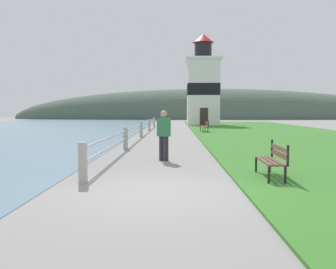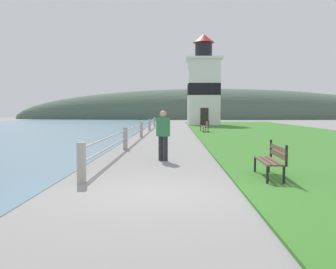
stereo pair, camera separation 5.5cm
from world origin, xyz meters
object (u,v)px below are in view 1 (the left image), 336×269
park_bench_midway (205,126)px  person_strolling (164,134)px  park_bench_near (273,158)px  lighthouse (203,87)px

park_bench_midway → person_strolling: size_ratio=1.06×
park_bench_near → park_bench_midway: same height
park_bench_midway → lighthouse: lighthouse is taller
park_bench_near → park_bench_midway: bearing=-87.7°
lighthouse → park_bench_midway: bearing=-93.5°
park_bench_midway → person_strolling: 16.58m
person_strolling → lighthouse: bearing=22.3°
park_bench_near → lighthouse: (0.80, 34.18, 3.90)m
park_bench_midway → person_strolling: (-2.75, -16.35, 0.39)m
park_bench_near → person_strolling: bearing=-48.7°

